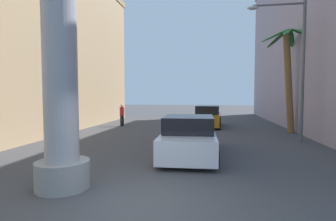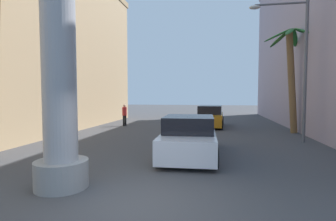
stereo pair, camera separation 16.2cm
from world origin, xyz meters
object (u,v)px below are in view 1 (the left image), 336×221
(palm_tree_mid_right, at_px, (289,68))
(street_lamp, at_px, (294,56))
(pedestrian_far_left, at_px, (122,113))
(car_lead, at_px, (189,138))
(car_far, at_px, (208,117))

(palm_tree_mid_right, bearing_deg, street_lamp, -102.17)
(street_lamp, distance_m, palm_tree_mid_right, 3.27)
(palm_tree_mid_right, bearing_deg, pedestrian_far_left, 171.25)
(street_lamp, distance_m, car_lead, 7.22)
(car_far, distance_m, palm_tree_mid_right, 6.38)
(car_lead, relative_size, car_far, 1.12)
(car_lead, relative_size, palm_tree_mid_right, 0.77)
(street_lamp, bearing_deg, pedestrian_far_left, 155.16)
(car_lead, xyz_separation_m, palm_tree_mid_right, (5.57, 7.11, 3.30))
(palm_tree_mid_right, relative_size, pedestrian_far_left, 3.91)
(street_lamp, relative_size, palm_tree_mid_right, 1.09)
(street_lamp, bearing_deg, palm_tree_mid_right, 77.83)
(street_lamp, height_order, car_far, street_lamp)
(street_lamp, xyz_separation_m, pedestrian_far_left, (-10.64, 4.93, -3.33))
(car_far, bearing_deg, palm_tree_mid_right, -26.05)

